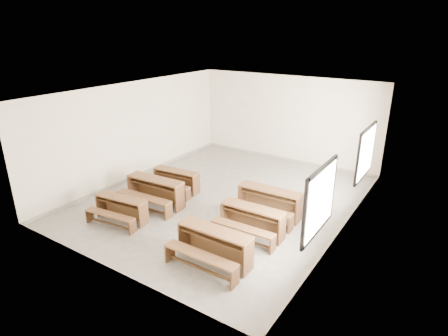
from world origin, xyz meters
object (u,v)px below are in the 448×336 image
Objects in this scene: desk_set_1 at (154,190)px; desk_set_0 at (120,207)px; desk_set_2 at (175,179)px; desk_set_4 at (251,219)px; desk_set_5 at (269,201)px; desk_set_3 at (213,244)px.

desk_set_0 is at bearing -97.90° from desk_set_1.
desk_set_2 is (-0.05, 2.28, 0.01)m from desk_set_0.
desk_set_1 is at bearing 179.83° from desk_set_4.
desk_set_0 is 0.85× the size of desk_set_1.
desk_set_4 is 0.93× the size of desk_set_5.
desk_set_3 is at bearing -96.28° from desk_set_4.
desk_set_0 is at bearing -94.05° from desk_set_2.
desk_set_5 is (3.18, 0.09, 0.06)m from desk_set_2.
desk_set_1 is at bearing -160.61° from desk_set_5.
desk_set_0 is at bearing 176.55° from desk_set_3.
desk_set_1 is 1.11× the size of desk_set_4.
desk_set_2 is 4.00m from desk_set_3.
desk_set_2 is at bearing 93.88° from desk_set_1.
desk_set_3 is (3.01, -1.38, -0.01)m from desk_set_1.
desk_set_2 is at bearing 84.44° from desk_set_0.
desk_set_4 is (3.28, -1.02, 0.03)m from desk_set_2.
desk_set_4 is (3.23, 1.26, 0.04)m from desk_set_0.
desk_set_3 reaches higher than desk_set_2.
desk_set_4 reaches higher than desk_set_0.
desk_set_2 is at bearing 161.40° from desk_set_4.
desk_set_5 is at bearing 89.41° from desk_set_3.
desk_set_2 is (-0.14, 1.08, -0.07)m from desk_set_1.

